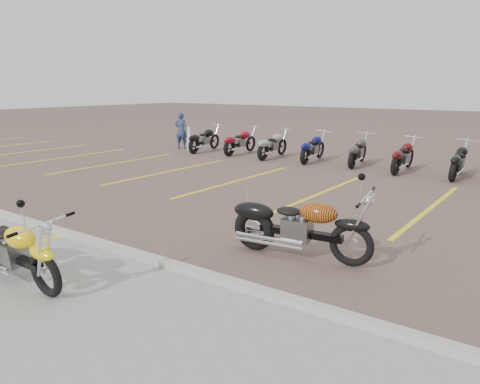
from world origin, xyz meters
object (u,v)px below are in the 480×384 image
object	(u,v)px
flame_cruiser	(297,229)
person_a	(181,131)
bollard	(189,139)
yellow_cruiser	(15,252)

from	to	relation	value
flame_cruiser	person_a	world-z (taller)	person_a
flame_cruiser	bollard	xyz separation A→B (m)	(-10.01, 8.63, 0.02)
yellow_cruiser	person_a	bearing A→B (deg)	125.18
yellow_cruiser	flame_cruiser	world-z (taller)	flame_cruiser
yellow_cruiser	bollard	world-z (taller)	bollard
bollard	flame_cruiser	bearing A→B (deg)	-40.75
yellow_cruiser	bollard	xyz separation A→B (m)	(-7.28, 11.80, 0.05)
yellow_cruiser	bollard	distance (m)	13.87
flame_cruiser	bollard	size ratio (longest dim) A/B	2.37
yellow_cruiser	flame_cruiser	bearing A→B (deg)	51.03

